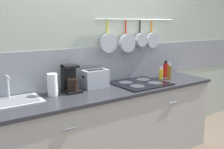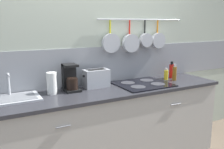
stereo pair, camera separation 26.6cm
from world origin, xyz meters
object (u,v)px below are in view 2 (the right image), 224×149
object	(u,v)px
bottle_olive_oil	(175,73)
paper_towel_roll	(52,83)
bottle_vinegar	(166,75)
bottle_hot_sauce	(172,71)
toaster	(96,78)
coffee_maker	(70,79)

from	to	relation	value
bottle_olive_oil	paper_towel_roll	bearing A→B (deg)	175.46
bottle_vinegar	bottle_olive_oil	world-z (taller)	bottle_olive_oil
bottle_olive_oil	bottle_hot_sauce	distance (m)	0.15
bottle_olive_oil	bottle_hot_sauce	world-z (taller)	bottle_hot_sauce
toaster	bottle_hot_sauce	bearing A→B (deg)	-1.57
coffee_maker	bottle_hot_sauce	bearing A→B (deg)	-1.38
paper_towel_roll	bottle_vinegar	size ratio (longest dim) A/B	1.51
paper_towel_roll	coffee_maker	xyz separation A→B (m)	(0.21, 0.05, 0.01)
bottle_hot_sauce	bottle_vinegar	bearing A→B (deg)	-159.74
paper_towel_roll	bottle_vinegar	world-z (taller)	paper_towel_roll
bottle_vinegar	bottle_olive_oil	bearing A→B (deg)	-53.54
paper_towel_roll	bottle_hot_sauce	world-z (taller)	paper_towel_roll
toaster	bottle_vinegar	distance (m)	0.94
coffee_maker	toaster	bearing A→B (deg)	-0.67
paper_towel_roll	bottle_olive_oil	distance (m)	1.51
coffee_maker	bottle_hot_sauce	world-z (taller)	coffee_maker
paper_towel_roll	bottle_vinegar	xyz separation A→B (m)	(1.44, -0.04, -0.05)
paper_towel_roll	coffee_maker	world-z (taller)	coffee_maker
bottle_vinegar	bottle_hot_sauce	distance (m)	0.14
toaster	bottle_olive_oil	xyz separation A→B (m)	(0.99, -0.16, -0.01)
paper_towel_roll	bottle_vinegar	bearing A→B (deg)	-1.41
bottle_olive_oil	bottle_hot_sauce	size ratio (longest dim) A/B	0.97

